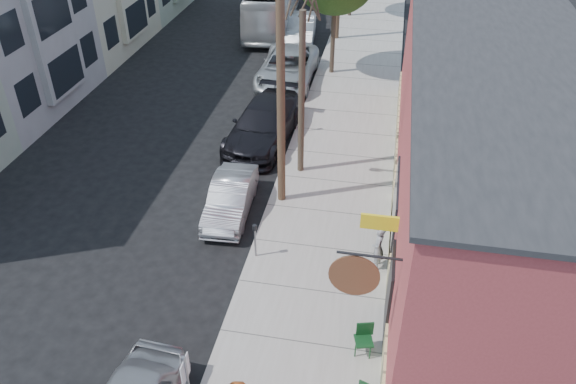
% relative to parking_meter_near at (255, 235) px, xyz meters
% --- Properties ---
extents(ground, '(120.00, 120.00, 0.00)m').
position_rel_parking_meter_near_xyz_m(ground, '(-2.25, -1.19, -0.98)').
color(ground, black).
extents(sidewalk, '(4.50, 58.00, 0.15)m').
position_rel_parking_meter_near_xyz_m(sidewalk, '(2.00, 9.81, -0.91)').
color(sidewalk, '#A29D96').
rests_on(sidewalk, ground).
extents(cafe_building, '(6.60, 20.20, 6.61)m').
position_rel_parking_meter_near_xyz_m(cafe_building, '(6.74, 3.80, 2.32)').
color(cafe_building, '#A63D40').
rests_on(cafe_building, ground).
extents(parking_meter_near, '(0.14, 0.14, 1.24)m').
position_rel_parking_meter_near_xyz_m(parking_meter_near, '(0.00, 0.00, 0.00)').
color(parking_meter_near, slate).
rests_on(parking_meter_near, sidewalk).
extents(parking_meter_far, '(0.14, 0.14, 1.24)m').
position_rel_parking_meter_near_xyz_m(parking_meter_far, '(0.00, 8.48, 0.00)').
color(parking_meter_far, slate).
rests_on(parking_meter_far, sidewalk).
extents(utility_pole_near, '(3.57, 0.28, 10.00)m').
position_rel_parking_meter_near_xyz_m(utility_pole_near, '(0.14, 3.27, 4.43)').
color(utility_pole_near, '#503A28').
rests_on(utility_pole_near, sidewalk).
extents(tree_bare, '(0.24, 0.24, 6.31)m').
position_rel_parking_meter_near_xyz_m(tree_bare, '(0.55, 5.35, 2.32)').
color(tree_bare, '#44392C').
rests_on(tree_bare, sidewalk).
extents(patio_chair_a, '(0.61, 0.61, 0.88)m').
position_rel_parking_meter_near_xyz_m(patio_chair_a, '(3.67, -3.23, -0.39)').
color(patio_chair_a, '#103B1B').
rests_on(patio_chair_a, sidewalk).
extents(patron_grey, '(0.38, 0.57, 1.54)m').
position_rel_parking_meter_near_xyz_m(patron_grey, '(3.83, 0.19, -0.06)').
color(patron_grey, gray).
rests_on(patron_grey, sidewalk).
extents(car_1, '(1.58, 3.95, 1.28)m').
position_rel_parking_meter_near_xyz_m(car_1, '(-1.45, 2.29, -0.34)').
color(car_1, '#A7A8AF').
rests_on(car_1, ground).
extents(car_2, '(2.84, 5.92, 1.66)m').
position_rel_parking_meter_near_xyz_m(car_2, '(-1.45, 7.60, -0.15)').
color(car_2, black).
rests_on(car_2, ground).
extents(car_3, '(2.80, 5.95, 1.64)m').
position_rel_parking_meter_near_xyz_m(car_3, '(-1.61, 13.93, -0.16)').
color(car_3, '#ADB2B5').
rests_on(car_3, ground).
extents(car_4, '(2.24, 5.20, 1.67)m').
position_rel_parking_meter_near_xyz_m(car_4, '(-1.97, 19.92, -0.15)').
color(car_4, '#A0A5A7').
rests_on(car_4, ground).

